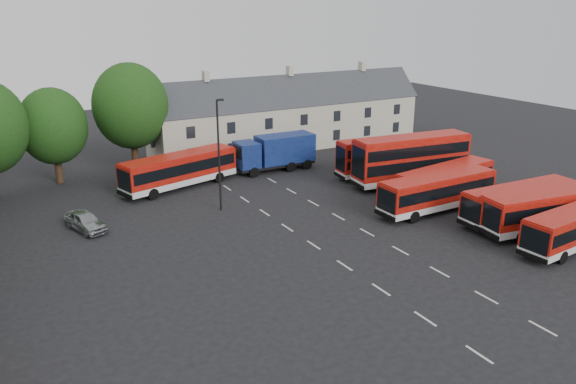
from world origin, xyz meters
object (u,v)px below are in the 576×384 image
silver_car (85,221)px  bus_dd_south (411,157)px  lamppost (219,152)px  box_truck (276,151)px

silver_car → bus_dd_south: bearing=-23.7°
lamppost → box_truck: bearing=40.2°
bus_dd_south → box_truck: bus_dd_south is taller
box_truck → lamppost: lamppost is taller
box_truck → lamppost: 13.61m
box_truck → lamppost: size_ratio=0.90×
bus_dd_south → lamppost: 19.70m
silver_car → lamppost: lamppost is taller
silver_car → lamppost: (11.26, -1.02, 4.44)m
box_truck → lamppost: bearing=-138.5°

